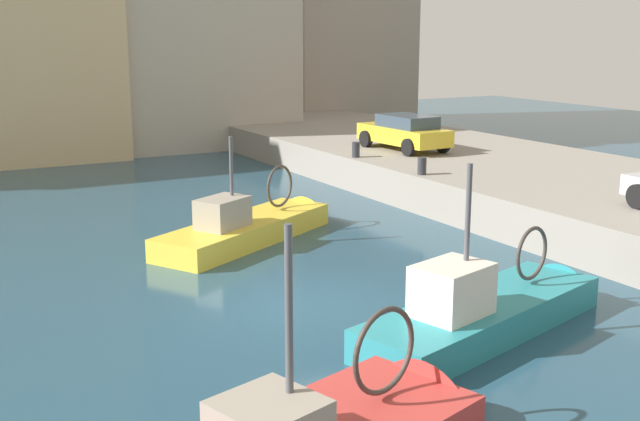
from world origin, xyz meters
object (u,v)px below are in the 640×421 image
Objects in this scene: fishing_boat_teal at (492,322)px; mooring_bollard_north at (356,150)px; mooring_bollard_mid at (422,166)px; parked_car_yellow at (405,132)px; fishing_boat_yellow at (253,235)px.

mooring_bollard_north is (4.82, 12.98, 1.35)m from fishing_boat_teal.
parked_car_yellow is at bearing 61.14° from mooring_bollard_mid.
fishing_boat_teal is 12.62× the size of mooring_bollard_mid.
mooring_bollard_north is at bearing 69.62° from fishing_boat_teal.
fishing_boat_teal reaches higher than fishing_boat_yellow.
fishing_boat_teal is at bearing -118.45° from parked_car_yellow.
fishing_boat_yellow is 0.96× the size of fishing_boat_teal.
parked_car_yellow is (7.38, 13.62, 1.77)m from fishing_boat_teal.
fishing_boat_yellow is 12.17× the size of mooring_bollard_north.
fishing_boat_teal is at bearing -110.38° from mooring_bollard_north.
mooring_bollard_north is at bearing 36.48° from fishing_boat_yellow.
parked_car_yellow is 5.32m from mooring_bollard_mid.
fishing_boat_yellow is 7.70m from mooring_bollard_north.
parked_car_yellow is at bearing 14.14° from mooring_bollard_north.
fishing_boat_yellow is 10.23m from parked_car_yellow.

